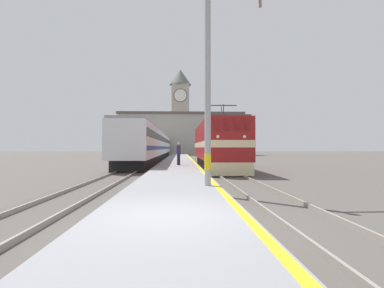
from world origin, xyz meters
name	(u,v)px	position (x,y,z in m)	size (l,w,h in m)	color
ground_plane	(178,162)	(0.00, 30.00, 0.00)	(200.00, 200.00, 0.00)	#514C47
platform	(178,163)	(0.00, 25.00, 0.19)	(3.44, 140.00, 0.37)	gray
rail_track_near	(209,164)	(3.25, 25.00, 0.03)	(2.83, 140.00, 0.16)	#514C47
rail_track_far	(144,164)	(-3.54, 25.00, 0.03)	(2.84, 140.00, 0.16)	#514C47
locomotive_train	(216,145)	(3.25, 18.62, 1.98)	(2.92, 14.92, 4.85)	black
passenger_train	(154,145)	(-3.54, 36.89, 2.13)	(2.92, 46.34, 3.96)	black
catenary_mast	(210,79)	(1.33, 4.78, 4.37)	(2.30, 0.25, 7.98)	#9E9EA3
person_on_platform	(179,153)	(0.08, 17.86, 1.34)	(0.34, 0.34, 1.83)	#23232D
clock_tower	(180,108)	(0.22, 75.18, 12.45)	(5.85, 5.85, 23.13)	#ADA393
station_building	(181,134)	(0.40, 64.19, 4.97)	(29.02, 7.31, 9.89)	#A8A399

